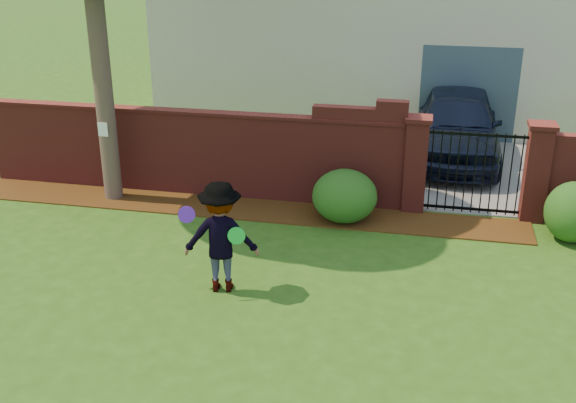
% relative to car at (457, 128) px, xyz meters
% --- Properties ---
extents(ground, '(80.00, 80.00, 0.01)m').
position_rel_car_xyz_m(ground, '(-3.23, -7.17, -0.82)').
color(ground, '#295114').
rests_on(ground, ground).
extents(mulch_bed, '(11.10, 1.08, 0.03)m').
position_rel_car_xyz_m(mulch_bed, '(-4.18, -3.83, -0.80)').
color(mulch_bed, '#3A200A').
rests_on(mulch_bed, ground).
extents(brick_wall, '(8.70, 0.31, 2.16)m').
position_rel_car_xyz_m(brick_wall, '(-5.24, -3.17, 0.11)').
color(brick_wall, maroon).
rests_on(brick_wall, ground).
extents(pillar_left, '(0.50, 0.50, 1.88)m').
position_rel_car_xyz_m(pillar_left, '(-0.83, -3.17, 0.14)').
color(pillar_left, maroon).
rests_on(pillar_left, ground).
extents(pillar_right, '(0.50, 0.50, 1.88)m').
position_rel_car_xyz_m(pillar_right, '(1.37, -3.17, 0.14)').
color(pillar_right, maroon).
rests_on(pillar_right, ground).
extents(iron_gate, '(1.78, 0.03, 1.60)m').
position_rel_car_xyz_m(iron_gate, '(0.27, -3.17, 0.03)').
color(iron_gate, black).
rests_on(iron_gate, ground).
extents(driveway, '(3.20, 8.00, 0.01)m').
position_rel_car_xyz_m(driveway, '(0.27, 0.83, -0.81)').
color(driveway, slate).
rests_on(driveway, ground).
extents(house, '(12.40, 6.40, 6.30)m').
position_rel_car_xyz_m(house, '(-2.23, 4.82, 2.34)').
color(house, beige).
rests_on(house, ground).
extents(car, '(2.01, 4.84, 1.64)m').
position_rel_car_xyz_m(car, '(0.00, 0.00, 0.00)').
color(car, black).
rests_on(car, ground).
extents(paper_notice, '(0.20, 0.01, 0.28)m').
position_rel_car_xyz_m(paper_notice, '(-6.83, -3.96, 0.68)').
color(paper_notice, white).
rests_on(paper_notice, tree).
extents(shrub_left, '(1.22, 1.22, 1.00)m').
position_rel_car_xyz_m(shrub_left, '(-2.08, -3.96, -0.32)').
color(shrub_left, '#164B16').
rests_on(shrub_left, ground).
extents(shrub_middle, '(0.99, 0.99, 1.09)m').
position_rel_car_xyz_m(shrub_middle, '(1.94, -4.00, -0.28)').
color(shrub_middle, '#164B16').
rests_on(shrub_middle, ground).
extents(man, '(1.23, 0.84, 1.74)m').
position_rel_car_xyz_m(man, '(-3.56, -6.96, 0.05)').
color(man, gray).
rests_on(man, ground).
extents(frisbee_purple, '(0.26, 0.15, 0.25)m').
position_rel_car_xyz_m(frisbee_purple, '(-3.97, -7.21, 0.50)').
color(frisbee_purple, '#631FC4').
rests_on(frisbee_purple, man).
extents(frisbee_green, '(0.27, 0.10, 0.26)m').
position_rel_car_xyz_m(frisbee_green, '(-3.27, -7.06, 0.16)').
color(frisbee_green, green).
rests_on(frisbee_green, man).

